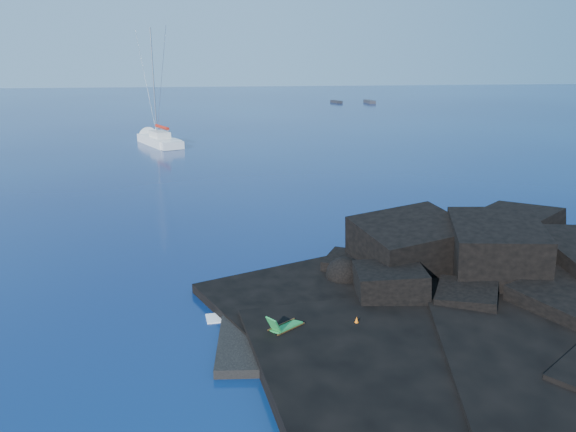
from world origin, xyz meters
The scene contains 11 objects.
ground centered at (0.00, 0.00, 0.00)m, with size 400.00×400.00×0.00m, color #030834.
headland centered at (13.00, 3.00, 0.00)m, with size 24.00×24.00×3.60m, color black, non-canonical shape.
beach centered at (4.50, 0.50, 0.00)m, with size 8.50×6.00×0.70m, color black.
surf_foam centered at (5.00, 5.00, 0.00)m, with size 10.00×8.00×0.06m, color white, non-canonical shape.
sailboat centered at (-5.83, 54.01, 0.00)m, with size 2.89×13.80×14.47m, color white, non-canonical shape.
deck_chair centered at (2.86, 0.25, 0.87)m, with size 1.51×0.66×1.04m, color #1C7E37, non-canonical shape.
towel centered at (3.42, 2.04, 0.38)m, with size 2.10×1.00×0.06m, color white.
sunbather centered at (3.42, 2.04, 0.52)m, with size 1.69×0.41×0.23m, color #E1AE76, non-canonical shape.
marker_cone centered at (5.71, 0.27, 0.61)m, with size 0.34×0.34×0.52m, color orange.
distant_boat_a centered at (32.42, 117.25, 0.00)m, with size 1.33×4.28×0.57m, color black.
distant_boat_b centered at (40.34, 115.62, 0.00)m, with size 1.58×5.08×0.68m, color #2A292F.
Camera 1 is at (-0.02, -19.50, 10.85)m, focal length 35.00 mm.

